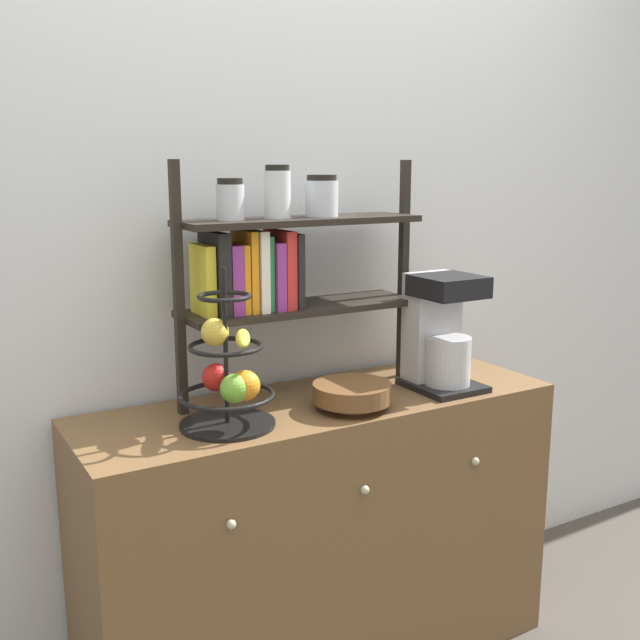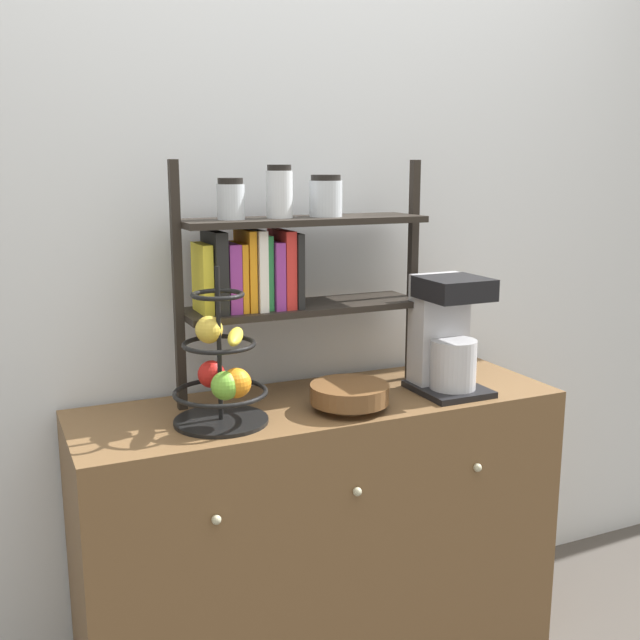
# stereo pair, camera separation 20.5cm
# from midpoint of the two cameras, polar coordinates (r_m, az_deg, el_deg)

# --- Properties ---
(wall_back) EXTENTS (7.00, 0.05, 2.60)m
(wall_back) POSITION_cam_midpoint_polar(r_m,az_deg,el_deg) (2.25, -0.09, 7.44)
(wall_back) COLOR silver
(wall_back) RESTS_ON ground_plane
(sideboard) EXTENTS (1.38, 0.46, 0.82)m
(sideboard) POSITION_cam_midpoint_polar(r_m,az_deg,el_deg) (2.27, 2.78, -16.07)
(sideboard) COLOR brown
(sideboard) RESTS_ON ground_plane
(coffee_maker) EXTENTS (0.19, 0.22, 0.34)m
(coffee_maker) POSITION_cam_midpoint_polar(r_m,az_deg,el_deg) (2.21, 12.23, -1.12)
(coffee_maker) COLOR black
(coffee_maker) RESTS_ON sideboard
(fruit_stand) EXTENTS (0.24, 0.24, 0.41)m
(fruit_stand) POSITION_cam_midpoint_polar(r_m,az_deg,el_deg) (1.90, -4.47, -4.09)
(fruit_stand) COLOR black
(fruit_stand) RESTS_ON sideboard
(wooden_bowl) EXTENTS (0.21, 0.21, 0.07)m
(wooden_bowl) POSITION_cam_midpoint_polar(r_m,az_deg,el_deg) (2.03, 5.17, -5.73)
(wooden_bowl) COLOR brown
(wooden_bowl) RESTS_ON sideboard
(shelf_hutch) EXTENTS (0.74, 0.20, 0.66)m
(shelf_hutch) POSITION_cam_midpoint_polar(r_m,az_deg,el_deg) (2.07, -0.57, 4.69)
(shelf_hutch) COLOR black
(shelf_hutch) RESTS_ON sideboard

